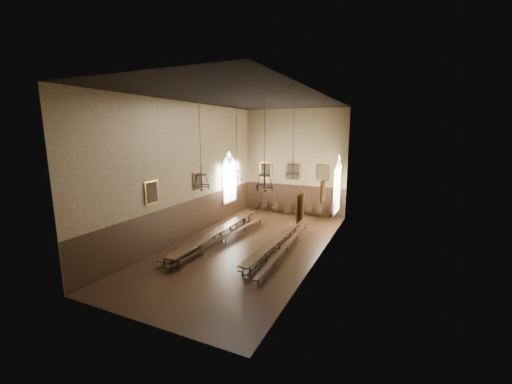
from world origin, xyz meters
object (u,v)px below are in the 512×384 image
Objects in this scene: chair_2 at (275,209)px; chair_5 at (309,213)px; bench_left_inner at (226,238)px; chair_6 at (319,214)px; chair_1 at (264,208)px; chair_4 at (297,212)px; bench_right_outer at (287,246)px; table_left at (218,236)px; chair_0 at (255,207)px; bench_right_inner at (270,244)px; bench_left_outer at (213,236)px; chandelier_front_left at (201,180)px; table_right at (277,244)px; chair_7 at (331,215)px; chair_3 at (287,210)px; chandelier_back_left at (237,173)px; chandelier_front_right at (264,181)px; chandelier_back_right at (293,169)px.

chair_5 reaches higher than chair_2.
chair_6 is at bearing 65.13° from bench_left_inner.
chair_1 reaches higher than chair_4.
table_left is at bearing -175.74° from bench_right_outer.
chair_5 is at bearing 11.86° from chair_0.
bench_right_inner is at bearing -63.08° from chair_1.
chandelier_front_left is (0.87, -2.32, 4.11)m from bench_left_outer.
chandelier_front_left is (-0.24, -10.85, 4.13)m from chair_2.
table_right is 9.58× the size of chair_1.
chair_5 is 1.93m from chair_7.
bench_left_outer is 4.06m from bench_right_inner.
chair_3 is 0.93× the size of chair_7.
chair_4 is at bearing 95.98° from bench_right_inner.
bench_right_outer is 2.00× the size of chandelier_front_left.
chair_7 is (6.09, 0.06, 0.02)m from chair_1.
bench_left_outer is 8.64m from chair_0.
chair_5 is 0.90m from chair_6.
bench_left_outer is 11.05× the size of chair_5.
bench_right_inner is 8.51m from chair_3.
chandelier_back_left reaches higher than bench_right_inner.
chair_6 is 11.67m from chandelier_front_right.
bench_right_outer is at bearing -96.95° from chair_6.
table_left is 8.71m from chair_2.
bench_left_inner is 10.11m from chair_7.
chair_7 is at bearing 79.44° from table_right.
bench_right_outer is 8.48m from chair_7.
bench_left_outer is 6.90m from chandelier_back_right.
chair_4 is 2.93m from chair_7.
chandelier_back_left reaches higher than chair_6.
bench_left_inner is 9.52m from chair_6.
bench_left_outer is (-0.52, 0.15, -0.10)m from table_left.
bench_right_inner is 10.05× the size of chair_0.
chandelier_front_left is at bearing -69.53° from bench_left_outer.
chair_5 is 0.18× the size of chandelier_front_left.
chandelier_back_left is 1.13× the size of chandelier_back_right.
chandelier_back_left is at bearing 146.56° from bench_right_inner.
chair_6 reaches higher than bench_left_outer.
chair_5 is 0.91× the size of chair_7.
table_left reaches higher than bench_left_outer.
chandelier_front_right is at bearing -92.00° from chair_4.
bench_left_inner is 11.69× the size of chair_2.
chandelier_front_right reaches higher than chair_5.
chair_2 is at bearing 10.25° from chair_0.
bench_right_outer is 11.68× the size of chair_4.
chair_2 is at bearing 120.16° from chandelier_back_right.
chair_5 is (5.11, 0.00, 0.01)m from chair_0.
bench_right_outer is 10.05× the size of chair_6.
table_left is 1.12× the size of bench_right_inner.
chair_2 is (-2.94, 8.27, 0.02)m from bench_right_inner.
chair_4 is 0.94× the size of chair_5.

